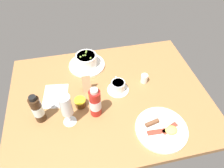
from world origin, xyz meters
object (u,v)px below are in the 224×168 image
Objects in this scene: wine_glass at (66,107)px; breakfast_plate at (162,129)px; cutlery_setting at (55,96)px; coffee_cup at (118,86)px; sauce_bottle_brown at (37,109)px; jam_jar at (80,103)px; sauce_bottle_red at (95,103)px; creamer_jug at (144,78)px; porridge_bowl at (87,61)px; menu_card at (86,83)px.

wine_glass reaches higher than breakfast_plate.
coffee_cup reaches higher than cutlery_setting.
cutlery_setting is 17.07cm from sauce_bottle_brown.
sauce_bottle_red reaches higher than jam_jar.
wine_glass reaches higher than creamer_jug.
porridge_bowl reaches higher than jam_jar.
porridge_bowl is 2.08× the size of menu_card.
creamer_jug is at bearing -166.76° from sauce_bottle_brown.
sauce_bottle_red is (-13.66, -2.40, -4.00)cm from wine_glass.
sauce_bottle_red is at bearing 175.35° from sauce_bottle_brown.
sauce_bottle_red is 0.72× the size of breakfast_plate.
sauce_bottle_red is (14.75, 13.15, 5.49)cm from coffee_cup.
breakfast_plate is (-43.12, 14.24, -11.53)cm from wine_glass.
jam_jar is (-6.32, -8.90, -9.98)cm from wine_glass.
jam_jar is 0.23× the size of breakfast_plate.
jam_jar is at bearing -32.17° from breakfast_plate.
menu_card reaches higher than creamer_jug.
creamer_jug is (-16.61, -2.99, -0.17)cm from coffee_cup.
sauce_bottle_red is at bearing 97.78° from menu_card.
jam_jar is 21.55cm from sauce_bottle_brown.
sauce_bottle_brown reaches higher than menu_card.
sauce_bottle_red reaches higher than breakfast_plate.
sauce_bottle_brown is (27.83, 35.24, 4.24)cm from porridge_bowl.
porridge_bowl is 1.30× the size of sauce_bottle_brown.
wine_glass is at bearing 28.70° from coffee_cup.
coffee_cup is at bearing 166.63° from menu_card.
creamer_jug is at bearing 145.65° from porridge_bowl.
cutlery_setting is (20.61, 21.89, -3.57)cm from porridge_bowl.
sauce_bottle_red reaches higher than creamer_jug.
sauce_bottle_brown is 60.62cm from breakfast_plate.
creamer_jug is 33.84cm from menu_card.
jam_jar is 12.19cm from menu_card.
cutlery_setting is at bearing -32.85° from breakfast_plate.
wine_glass reaches higher than coffee_cup.
menu_card is (17.11, -4.07, 2.51)cm from coffee_cup.
sauce_bottle_brown reaches higher than coffee_cup.
coffee_cup is 23.08cm from jam_jar.
wine_glass is 0.76× the size of breakfast_plate.
creamer_jug is 0.23× the size of breakfast_plate.
breakfast_plate is (-36.80, 23.14, -1.55)cm from jam_jar.
sauce_bottle_brown reaches higher than creamer_jug.
sauce_bottle_brown is at bearing 14.40° from coffee_cup.
menu_card is (31.81, -33.86, 4.54)cm from breakfast_plate.
breakfast_plate is at bearing 147.15° from cutlery_setting.
porridge_bowl is at bearing -61.55° from breakfast_plate.
sauce_bottle_brown is at bearing 30.56° from menu_card.
porridge_bowl is 0.90× the size of breakfast_plate.
porridge_bowl is 1.25× the size of sauce_bottle_red.
sauce_bottle_red is 17.63cm from menu_card.
cutlery_setting is 1.47× the size of coffee_cup.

